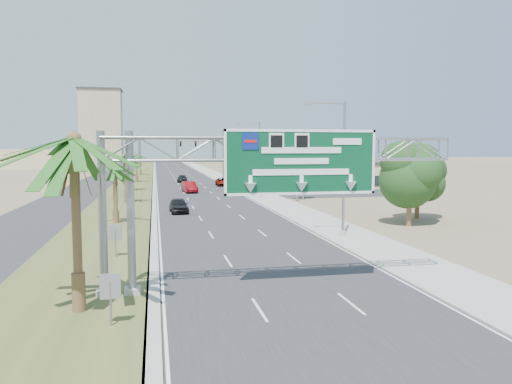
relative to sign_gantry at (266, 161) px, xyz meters
The scene contains 31 objects.
ground 11.68m from the sign_gantry, 83.89° to the right, with size 600.00×600.00×0.00m, color #8C7A59.
road 100.26m from the sign_gantry, 89.39° to the left, with size 12.00×300.00×0.02m, color #28282B.
sidewalk_right 100.71m from the sign_gantry, 84.54° to the left, with size 4.00×300.00×0.10m, color #9E9B93.
median_grass 100.65m from the sign_gantry, 95.10° to the left, with size 7.00×300.00×0.12m, color #3D4C21.
opposing_road 101.51m from the sign_gantry, 99.05° to the left, with size 8.00×300.00×0.02m, color #28282B.
sign_gantry is the anchor object (origin of this frame).
palm_near 8.41m from the sign_gantry, 166.68° to the right, with size 5.70×5.70×8.35m.
palm_row_b 23.66m from the sign_gantry, 110.92° to the left, with size 3.99×3.99×5.95m.
palm_row_c 39.00m from the sign_gantry, 102.50° to the left, with size 3.99×3.99×6.75m.
palm_row_d 56.73m from the sign_gantry, 98.56° to the left, with size 3.99×3.99×5.45m.
palm_row_e 75.55m from the sign_gantry, 96.41° to the left, with size 3.99×3.99×6.15m.
palm_row_f 100.44m from the sign_gantry, 94.82° to the left, with size 3.99×3.99×5.75m.
streetlight_near 14.75m from the sign_gantry, 55.30° to the left, with size 3.27×0.44×10.00m.
streetlight_mid 42.92m from the sign_gantry, 78.76° to the left, with size 3.27×0.44×10.00m.
streetlight_far 78.53m from the sign_gantry, 83.89° to the left, with size 3.27×0.44×10.00m.
signal_mast 62.37m from the sign_gantry, 84.26° to the left, with size 10.28×0.71×8.00m.
store_building 60.77m from the sign_gantry, 67.64° to the left, with size 18.00×10.00×4.00m, color #CBB989.
oak_near 22.77m from the sign_gantry, 45.02° to the left, with size 4.50×4.50×6.80m.
oak_far 27.77m from the sign_gantry, 46.48° to the left, with size 3.50×3.50×5.60m.
median_signback_a 9.06m from the sign_gantry, 149.77° to the right, with size 0.75×0.08×2.08m.
median_signback_b 11.90m from the sign_gantry, 132.65° to the left, with size 0.75×0.08×2.08m.
tower_distant 242.33m from the sign_gantry, 97.34° to the left, with size 20.00×16.00×35.00m, color tan.
building_distant_left 156.40m from the sign_gantry, 106.32° to the left, with size 24.00×14.00×6.00m, color #CBB989.
building_distant_right 133.78m from the sign_gantry, 76.57° to the left, with size 20.00×12.00×5.00m, color #CBB989.
car_left_lane 29.33m from the sign_gantry, 95.40° to the left, with size 1.77×4.39×1.50m, color black.
car_mid_lane 51.82m from the sign_gantry, 90.07° to the left, with size 1.73×4.95×1.63m, color maroon.
car_right_lane 63.89m from the sign_gantry, 84.08° to the left, with size 2.33×5.06×1.41m, color gray.
car_far 74.00m from the sign_gantry, 89.93° to the left, with size 1.84×4.54×1.32m, color black.
pole_sign_red_near 38.58m from the sign_gantry, 71.66° to the left, with size 2.41×0.73×8.49m.
pole_sign_blue 40.51m from the sign_gantry, 70.65° to the left, with size 1.98×0.97×7.23m.
pole_sign_red_far 75.53m from the sign_gantry, 80.96° to the left, with size 2.22×0.54×8.53m.
Camera 1 is at (-6.13, -12.57, 6.67)m, focal length 35.00 mm.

